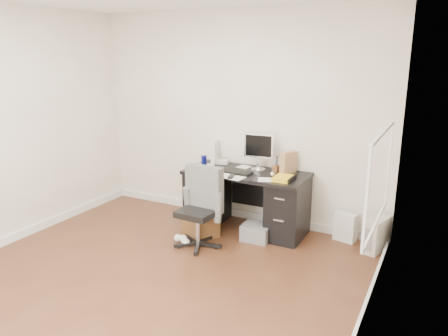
{
  "coord_description": "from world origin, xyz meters",
  "views": [
    {
      "loc": [
        2.43,
        -3.07,
        2.17
      ],
      "look_at": [
        0.22,
        1.2,
        0.9
      ],
      "focal_mm": 35.0,
      "sensor_mm": 36.0,
      "label": 1
    }
  ],
  "objects_px": {
    "desk": "(246,199)",
    "office_chair": "(198,208)",
    "pc_tower": "(376,234)",
    "keyboard": "(235,172)",
    "wicker_basket": "(201,223)",
    "lcd_monitor": "(259,152)"
  },
  "relations": [
    {
      "from": "lcd_monitor",
      "to": "office_chair",
      "type": "distance_m",
      "value": 1.08
    },
    {
      "from": "keyboard",
      "to": "office_chair",
      "type": "relative_size",
      "value": 0.45
    },
    {
      "from": "lcd_monitor",
      "to": "keyboard",
      "type": "distance_m",
      "value": 0.39
    },
    {
      "from": "lcd_monitor",
      "to": "wicker_basket",
      "type": "distance_m",
      "value": 1.13
    },
    {
      "from": "desk",
      "to": "pc_tower",
      "type": "relative_size",
      "value": 3.88
    },
    {
      "from": "desk",
      "to": "office_chair",
      "type": "relative_size",
      "value": 1.63
    },
    {
      "from": "office_chair",
      "to": "wicker_basket",
      "type": "xyz_separation_m",
      "value": [
        -0.11,
        0.25,
        -0.29
      ]
    },
    {
      "from": "desk",
      "to": "pc_tower",
      "type": "xyz_separation_m",
      "value": [
        1.56,
        0.1,
        -0.21
      ]
    },
    {
      "from": "keyboard",
      "to": "pc_tower",
      "type": "relative_size",
      "value": 1.08
    },
    {
      "from": "keyboard",
      "to": "lcd_monitor",
      "type": "bearing_deg",
      "value": 55.27
    },
    {
      "from": "office_chair",
      "to": "desk",
      "type": "bearing_deg",
      "value": 71.99
    },
    {
      "from": "pc_tower",
      "to": "keyboard",
      "type": "bearing_deg",
      "value": -156.45
    },
    {
      "from": "lcd_monitor",
      "to": "office_chair",
      "type": "xyz_separation_m",
      "value": [
        -0.38,
        -0.86,
        -0.53
      ]
    },
    {
      "from": "desk",
      "to": "pc_tower",
      "type": "distance_m",
      "value": 1.58
    },
    {
      "from": "lcd_monitor",
      "to": "wicker_basket",
      "type": "bearing_deg",
      "value": -133.38
    },
    {
      "from": "wicker_basket",
      "to": "keyboard",
      "type": "bearing_deg",
      "value": 51.75
    },
    {
      "from": "wicker_basket",
      "to": "desk",
      "type": "bearing_deg",
      "value": 50.41
    },
    {
      "from": "office_chair",
      "to": "wicker_basket",
      "type": "distance_m",
      "value": 0.4
    },
    {
      "from": "keyboard",
      "to": "office_chair",
      "type": "bearing_deg",
      "value": -102.38
    },
    {
      "from": "office_chair",
      "to": "wicker_basket",
      "type": "relative_size",
      "value": 2.7
    },
    {
      "from": "wicker_basket",
      "to": "pc_tower",
      "type": "bearing_deg",
      "value": 16.38
    },
    {
      "from": "keyboard",
      "to": "office_chair",
      "type": "distance_m",
      "value": 0.7
    }
  ]
}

